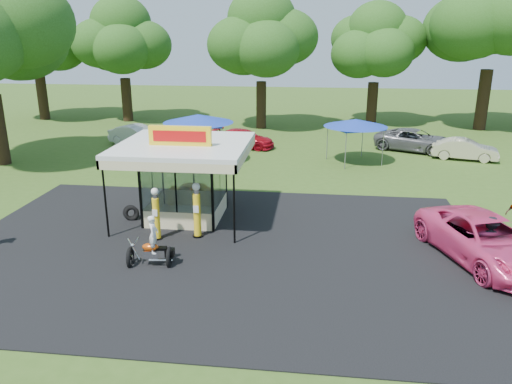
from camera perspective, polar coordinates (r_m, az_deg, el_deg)
ground at (r=17.41m, az=-5.58°, el=-9.04°), size 120.00×120.00×0.00m
asphalt_apron at (r=19.17m, az=-4.31°, el=-6.31°), size 20.00×14.00×0.04m
gas_station_kiosk at (r=21.74m, az=-8.08°, el=1.47°), size 5.40×5.40×4.18m
gas_pump_left at (r=19.84m, az=-11.33°, el=-2.62°), size 0.40×0.40×2.14m
gas_pump_right at (r=19.78m, az=-6.76°, el=-2.25°), size 0.42×0.42×2.28m
motorcycle at (r=17.79m, az=-11.76°, el=-6.04°), size 1.68×0.96×1.94m
spare_tires at (r=22.40m, az=-14.09°, el=-2.33°), size 0.82×0.57×0.67m
a_frame_sign at (r=19.33m, az=26.13°, el=-6.25°), size 0.63×0.59×1.10m
kiosk_car at (r=24.16m, az=-6.63°, el=-0.02°), size 2.82×1.13×0.96m
pink_sedan at (r=19.55m, az=24.78°, el=-4.96°), size 4.49×6.44×1.63m
spectator_east_a at (r=19.69m, az=25.10°, el=-4.84°), size 1.10×0.68×1.64m
bg_car_a at (r=37.05m, az=-13.36°, el=6.30°), size 4.66×3.03×1.45m
bg_car_b at (r=35.43m, az=-1.41°, el=6.12°), size 4.71×2.84×1.28m
bg_car_d at (r=36.08m, az=17.69°, el=5.66°), size 5.88×4.49×1.48m
bg_car_e at (r=34.70m, az=22.77°, el=4.52°), size 4.26×2.32×1.33m
tent_west at (r=31.09m, az=-6.62°, el=8.29°), size 4.33×4.33×3.03m
tent_east at (r=31.52m, az=11.32°, el=7.71°), size 3.92×3.92×2.74m
oak_far_a at (r=50.73m, az=-23.95°, el=15.70°), size 9.57×9.57×11.34m
oak_far_b at (r=47.28m, az=-15.02°, el=16.02°), size 8.92×8.92×10.64m
oak_far_c at (r=42.20m, az=0.62°, el=16.71°), size 9.35×9.35×11.02m
oak_far_d at (r=45.28m, az=13.55°, el=15.63°), size 8.50×8.50×10.12m
oak_far_e at (r=45.59m, az=25.56°, el=17.32°), size 11.47×11.47×13.66m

